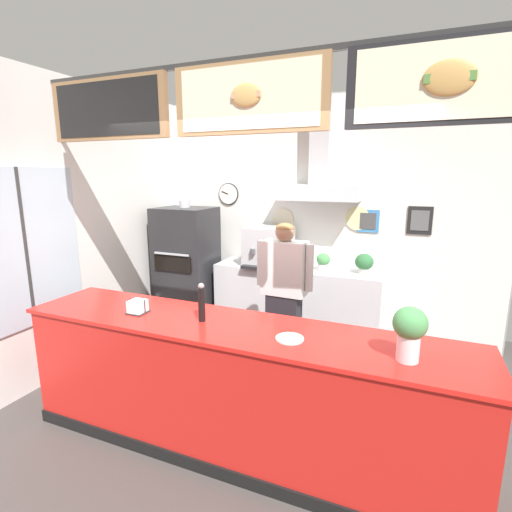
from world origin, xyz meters
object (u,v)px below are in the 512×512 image
object	(u,v)px
shop_worker	(284,297)
condiment_plate	(290,339)
potted_sage	(323,261)
napkin_holder	(138,307)
pepper_grinder	(202,302)
potted_rosemary	(364,263)
pizza_oven	(187,268)
basil_vase	(409,332)
espresso_machine	(269,247)

from	to	relation	value
shop_worker	condiment_plate	size ratio (longest dim) A/B	8.62
potted_sage	napkin_holder	size ratio (longest dim) A/B	1.43
napkin_holder	condiment_plate	bearing A→B (deg)	-0.78
pepper_grinder	potted_sage	bearing A→B (deg)	79.28
potted_rosemary	potted_sage	bearing A→B (deg)	-175.08
shop_worker	condiment_plate	world-z (taller)	shop_worker
pizza_oven	pepper_grinder	bearing A→B (deg)	-54.64
potted_sage	potted_rosemary	bearing A→B (deg)	4.92
condiment_plate	potted_sage	bearing A→B (deg)	97.29
pizza_oven	basil_vase	xyz separation A→B (m)	(2.87, -2.10, 0.36)
basil_vase	napkin_holder	world-z (taller)	basil_vase
potted_rosemary	potted_sage	size ratio (longest dim) A/B	1.11
potted_sage	condiment_plate	size ratio (longest dim) A/B	1.14
shop_worker	condiment_plate	distance (m)	1.36
napkin_holder	condiment_plate	world-z (taller)	napkin_holder
pepper_grinder	shop_worker	bearing A→B (deg)	78.44
potted_sage	pepper_grinder	distance (m)	2.25
potted_rosemary	potted_sage	xyz separation A→B (m)	(-0.48, -0.04, -0.01)
potted_sage	basil_vase	world-z (taller)	basil_vase
pizza_oven	pepper_grinder	size ratio (longest dim) A/B	5.94
basil_vase	pepper_grinder	xyz separation A→B (m)	(-1.44, 0.07, -0.03)
shop_worker	pepper_grinder	size ratio (longest dim) A/B	5.51
pizza_oven	potted_sage	size ratio (longest dim) A/B	8.13
espresso_machine	napkin_holder	world-z (taller)	espresso_machine
potted_rosemary	napkin_holder	size ratio (longest dim) A/B	1.60
potted_sage	condiment_plate	distance (m)	2.28
espresso_machine	basil_vase	xyz separation A→B (m)	(1.74, -2.29, 0.02)
shop_worker	napkin_holder	bearing A→B (deg)	59.87
potted_sage	pepper_grinder	size ratio (longest dim) A/B	0.73
espresso_machine	condiment_plate	size ratio (longest dim) A/B	3.01
potted_rosemary	pepper_grinder	size ratio (longest dim) A/B	0.81
espresso_machine	potted_rosemary	xyz separation A→B (m)	(1.21, 0.03, -0.12)
pizza_oven	napkin_holder	xyz separation A→B (m)	(0.87, -2.07, 0.23)
shop_worker	pepper_grinder	world-z (taller)	shop_worker
shop_worker	napkin_holder	xyz separation A→B (m)	(-0.81, -1.25, 0.19)
shop_worker	potted_rosemary	size ratio (longest dim) A/B	6.77
pepper_grinder	espresso_machine	bearing A→B (deg)	97.84
shop_worker	pepper_grinder	bearing A→B (deg)	81.13
shop_worker	basil_vase	size ratio (longest dim) A/B	4.94
pizza_oven	basil_vase	world-z (taller)	pizza_oven
espresso_machine	napkin_holder	xyz separation A→B (m)	(-0.25, -2.26, -0.12)
shop_worker	potted_sage	xyz separation A→B (m)	(0.17, 1.00, 0.18)
basil_vase	potted_rosemary	bearing A→B (deg)	103.04
pizza_oven	condiment_plate	xyz separation A→B (m)	(2.14, -2.08, 0.19)
espresso_machine	napkin_holder	size ratio (longest dim) A/B	3.77
condiment_plate	pizza_oven	bearing A→B (deg)	135.79
shop_worker	condiment_plate	xyz separation A→B (m)	(0.46, -1.27, 0.15)
napkin_holder	potted_rosemary	bearing A→B (deg)	57.48
pizza_oven	condiment_plate	size ratio (longest dim) A/B	9.30
pepper_grinder	napkin_holder	bearing A→B (deg)	-175.41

